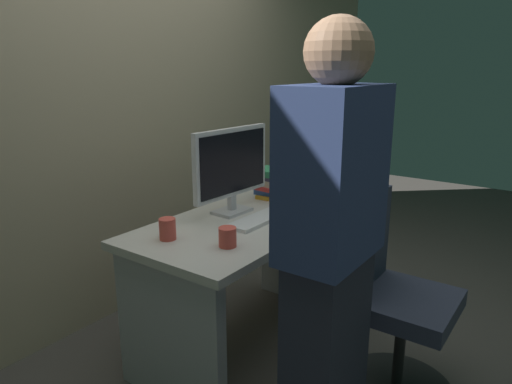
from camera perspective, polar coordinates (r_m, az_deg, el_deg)
ground_plane at (r=2.73m, az=-0.90°, el=-17.78°), size 9.00×9.00×0.00m
wall_back at (r=2.94m, az=-16.17°, el=14.85°), size 6.40×0.10×3.00m
desk at (r=2.50m, az=-0.94°, el=-8.26°), size 1.31×0.69×0.72m
office_chair at (r=2.27m, az=16.19°, el=-13.24°), size 0.52×0.52×0.94m
person_at_desk at (r=1.65m, az=8.99°, el=-8.04°), size 0.40×0.24×1.64m
monitor at (r=2.45m, az=-2.99°, el=3.21°), size 0.54×0.15×0.46m
keyboard at (r=2.39m, az=0.70°, el=-3.24°), size 0.43×0.14×0.02m
mouse at (r=2.64m, az=3.97°, el=-1.28°), size 0.06×0.10×0.03m
cup_near_keyboard at (r=2.04m, az=-3.51°, el=-5.53°), size 0.08×0.08×0.09m
cup_by_monitor at (r=2.16m, az=-10.79°, el=-4.47°), size 0.08×0.08×0.10m
book_stack at (r=2.79m, az=2.01°, el=1.05°), size 0.22×0.19×0.17m
cell_phone at (r=2.66m, az=7.53°, el=-1.58°), size 0.08×0.15×0.01m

